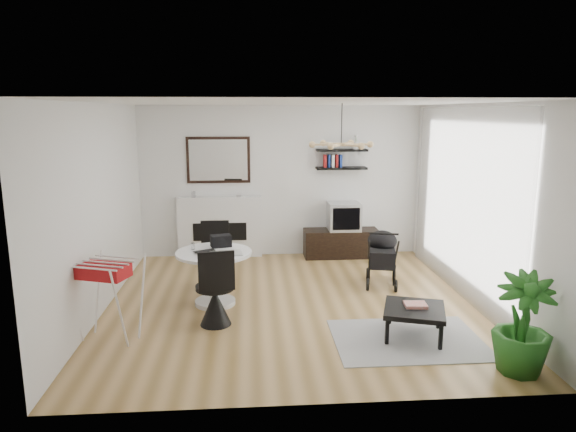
{
  "coord_description": "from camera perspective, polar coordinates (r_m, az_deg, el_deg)",
  "views": [
    {
      "loc": [
        -0.54,
        -6.66,
        2.59
      ],
      "look_at": [
        -0.02,
        0.4,
        1.15
      ],
      "focal_mm": 32.0,
      "sensor_mm": 36.0,
      "label": 1
    }
  ],
  "objects": [
    {
      "name": "sheer_curtain",
      "position": [
        7.56,
        18.73,
        1.48
      ],
      "size": [
        0.04,
        3.6,
        2.6
      ],
      "primitive_type": "cube",
      "color": "white",
      "rests_on": "wall_right"
    },
    {
      "name": "chair_far",
      "position": [
        7.79,
        -8.08,
        -5.61
      ],
      "size": [
        0.46,
        0.47,
        0.98
      ],
      "rotation": [
        0.0,
        0.0,
        0.01
      ],
      "color": "black",
      "rests_on": "floor"
    },
    {
      "name": "shelf_lower",
      "position": [
        9.23,
        5.95,
        5.31
      ],
      "size": [
        0.9,
        0.25,
        0.04
      ],
      "primitive_type": "cube",
      "color": "black",
      "rests_on": "wall_back"
    },
    {
      "name": "chair_near",
      "position": [
        6.43,
        -8.07,
        -9.32
      ],
      "size": [
        0.49,
        0.51,
        0.99
      ],
      "rotation": [
        0.0,
        0.0,
        3.33
      ],
      "color": "black",
      "rests_on": "floor"
    },
    {
      "name": "wall_left",
      "position": [
        7.05,
        -20.29,
        0.68
      ],
      "size": [
        0.0,
        5.0,
        5.0
      ],
      "primitive_type": "plane",
      "rotation": [
        1.57,
        0.0,
        1.57
      ],
      "color": "white",
      "rests_on": "floor"
    },
    {
      "name": "crt_tv",
      "position": [
        9.25,
        6.23,
        -0.04
      ],
      "size": [
        0.56,
        0.49,
        0.49
      ],
      "color": "#BDBDBF",
      "rests_on": "tv_console"
    },
    {
      "name": "wall_right",
      "position": [
        7.42,
        20.04,
        1.22
      ],
      "size": [
        0.0,
        5.0,
        5.0
      ],
      "primitive_type": "plane",
      "rotation": [
        1.57,
        0.0,
        -1.57
      ],
      "color": "white",
      "rests_on": "floor"
    },
    {
      "name": "floor",
      "position": [
        7.16,
        0.4,
        -9.66
      ],
      "size": [
        5.0,
        5.0,
        0.0
      ],
      "primitive_type": "plane",
      "color": "olive",
      "rests_on": "ground"
    },
    {
      "name": "dining_table",
      "position": [
        7.04,
        -8.19,
        -5.92
      ],
      "size": [
        1.02,
        1.02,
        0.75
      ],
      "color": "white",
      "rests_on": "floor"
    },
    {
      "name": "potted_plant",
      "position": [
        5.71,
        24.62,
        -10.85
      ],
      "size": [
        0.7,
        0.7,
        1.03
      ],
      "primitive_type": "imported",
      "rotation": [
        0.0,
        0.0,
        -0.25
      ],
      "color": "#22621C",
      "rests_on": "floor"
    },
    {
      "name": "drinking_glass",
      "position": [
        7.11,
        -10.53,
        -3.32
      ],
      "size": [
        0.05,
        0.05,
        0.09
      ],
      "primitive_type": "cylinder",
      "color": "white",
      "rests_on": "dining_table"
    },
    {
      "name": "tv_console",
      "position": [
        9.36,
        5.9,
        -3.01
      ],
      "size": [
        1.33,
        0.47,
        0.5
      ],
      "primitive_type": "cube",
      "color": "black",
      "rests_on": "floor"
    },
    {
      "name": "coffee_table",
      "position": [
        6.23,
        13.86,
        -10.18
      ],
      "size": [
        0.86,
        0.86,
        0.35
      ],
      "rotation": [
        0.0,
        0.0,
        -0.31
      ],
      "color": "black",
      "rests_on": "rug"
    },
    {
      "name": "magazines",
      "position": [
        6.25,
        13.98,
        -9.55
      ],
      "size": [
        0.27,
        0.22,
        0.04
      ],
      "primitive_type": "cube",
      "rotation": [
        0.0,
        0.0,
        -0.08
      ],
      "color": "#E44C39",
      "rests_on": "coffee_table"
    },
    {
      "name": "drying_rack",
      "position": [
        6.26,
        -19.35,
        -8.66
      ],
      "size": [
        0.79,
        0.76,
        0.95
      ],
      "rotation": [
        0.0,
        0.0,
        -0.34
      ],
      "color": "white",
      "rests_on": "floor"
    },
    {
      "name": "pendant_lamp",
      "position": [
        7.08,
        5.94,
        7.91
      ],
      "size": [
        0.9,
        0.9,
        0.1
      ],
      "primitive_type": null,
      "color": "tan",
      "rests_on": "ceiling"
    },
    {
      "name": "shelf_upper",
      "position": [
        9.2,
        5.99,
        7.29
      ],
      "size": [
        0.9,
        0.25,
        0.04
      ],
      "primitive_type": "cube",
      "color": "black",
      "rests_on": "wall_back"
    },
    {
      "name": "fireplace",
      "position": [
        9.29,
        -7.58,
        -0.4
      ],
      "size": [
        1.5,
        0.17,
        2.16
      ],
      "color": "white",
      "rests_on": "floor"
    },
    {
      "name": "stroller",
      "position": [
        7.93,
        10.39,
        -4.75
      ],
      "size": [
        0.6,
        0.8,
        0.91
      ],
      "rotation": [
        0.0,
        0.0,
        -0.22
      ],
      "color": "black",
      "rests_on": "floor"
    },
    {
      "name": "rug",
      "position": [
        6.25,
        13.11,
        -13.22
      ],
      "size": [
        1.7,
        1.23,
        0.01
      ],
      "primitive_type": "cube",
      "color": "#9B9B9B",
      "rests_on": "floor"
    },
    {
      "name": "ceiling",
      "position": [
        6.68,
        0.44,
        12.48
      ],
      "size": [
        5.0,
        5.0,
        0.0
      ],
      "primitive_type": "plane",
      "color": "white",
      "rests_on": "wall_back"
    },
    {
      "name": "laptop",
      "position": [
        6.91,
        -9.14,
        -3.99
      ],
      "size": [
        0.34,
        0.3,
        0.02
      ],
      "primitive_type": "imported",
      "rotation": [
        0.0,
        0.0,
        0.48
      ],
      "color": "black",
      "rests_on": "dining_table"
    },
    {
      "name": "wall_back",
      "position": [
        9.26,
        -0.84,
        3.83
      ],
      "size": [
        5.0,
        0.0,
        5.0
      ],
      "primitive_type": "plane",
      "rotation": [
        1.57,
        0.0,
        0.0
      ],
      "color": "white",
      "rests_on": "floor"
    },
    {
      "name": "black_bag",
      "position": [
        7.19,
        -7.46,
        -2.76
      ],
      "size": [
        0.31,
        0.23,
        0.17
      ],
      "primitive_type": "cube",
      "rotation": [
        0.0,
        0.0,
        0.27
      ],
      "color": "black",
      "rests_on": "dining_table"
    },
    {
      "name": "newspaper",
      "position": [
        6.86,
        -6.74,
        -4.1
      ],
      "size": [
        0.41,
        0.36,
        0.01
      ],
      "primitive_type": "cube",
      "rotation": [
        0.0,
        0.0,
        0.13
      ],
      "color": "silver",
      "rests_on": "dining_table"
    }
  ]
}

